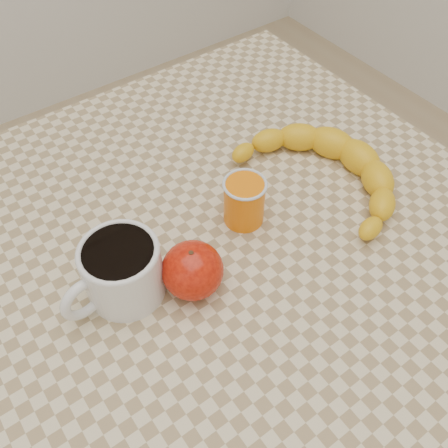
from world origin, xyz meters
TOP-DOWN VIEW (x-y plane):
  - ground at (0.00, 0.00)m, footprint 3.00×3.00m
  - table at (0.00, 0.00)m, footprint 0.80×0.80m
  - coffee_mug at (-0.16, -0.00)m, footprint 0.14×0.11m
  - orange_juice_glass at (0.04, 0.01)m, footprint 0.06×0.06m
  - apple at (-0.08, -0.05)m, footprint 0.09×0.09m
  - banana at (0.18, -0.01)m, footprint 0.23×0.32m

SIDE VIEW (x-z plane):
  - ground at x=0.00m, z-range 0.00..0.00m
  - table at x=0.00m, z-range 0.29..1.04m
  - banana at x=0.18m, z-range 0.75..0.80m
  - apple at x=-0.08m, z-range 0.75..0.82m
  - orange_juice_glass at x=0.04m, z-range 0.75..0.82m
  - coffee_mug at x=-0.16m, z-range 0.75..0.84m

